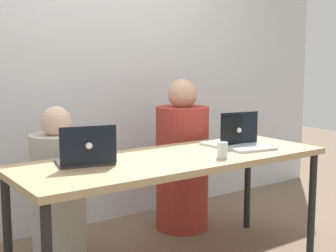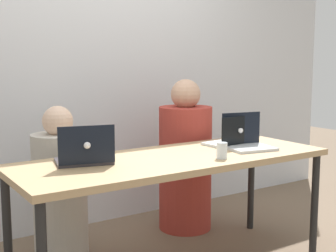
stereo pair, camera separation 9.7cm
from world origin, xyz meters
name	(u,v)px [view 1 (the left image)]	position (x,y,z in m)	size (l,w,h in m)	color
back_wall	(90,80)	(0.00, 1.16, 1.18)	(5.17, 0.10, 2.35)	silver
desk	(175,166)	(0.00, 0.00, 0.69)	(1.99, 0.72, 0.75)	tan
person_on_left	(58,192)	(-0.52, 0.61, 0.46)	(0.43, 0.43, 1.04)	#B7B1A5
person_on_right	(182,163)	(0.52, 0.61, 0.53)	(0.48, 0.48, 1.19)	#A3342A
laptop_front_right	(245,140)	(0.55, -0.05, 0.80)	(0.33, 0.30, 0.23)	silver
laptop_back_right	(230,138)	(0.54, 0.09, 0.80)	(0.33, 0.26, 0.21)	silver
laptop_back_left	(86,156)	(-0.55, 0.10, 0.80)	(0.36, 0.31, 0.23)	#39363E
water_glass_right	(222,151)	(0.20, -0.21, 0.79)	(0.07, 0.07, 0.10)	silver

